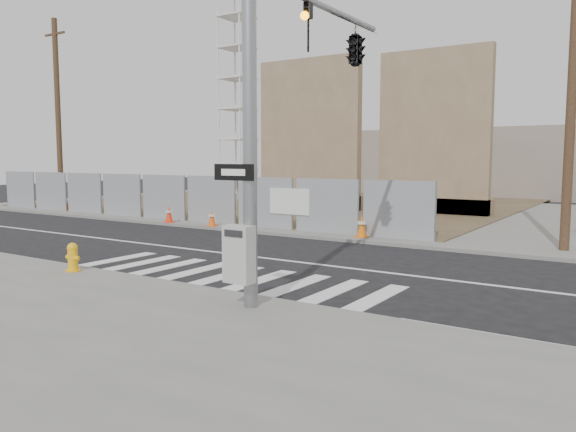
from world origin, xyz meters
The scene contains 14 objects.
ground centered at (0.00, 0.00, 0.00)m, with size 100.00×100.00×0.00m, color black.
sidewalk_far centered at (0.00, 14.00, 0.06)m, with size 50.00×20.00×0.12m, color slate.
signal_pole centered at (2.49, -2.05, 4.78)m, with size 0.96×5.87×7.00m.
chain_link_fence centered at (-10.00, 5.00, 1.12)m, with size 24.60×0.04×2.00m, color gray.
concrete_wall_left centered at (-7.00, 13.08, 3.38)m, with size 6.00×1.30×8.00m.
concrete_wall_right centered at (-0.50, 14.08, 3.38)m, with size 5.50×1.30×8.00m.
crane_tower centered at (-15.00, 17.00, 9.02)m, with size 2.60×2.60×18.15m.
utility_pole_left centered at (-18.00, 5.50, 5.20)m, with size 1.60×0.28×10.00m.
utility_pole_right centered at (6.50, 5.50, 5.20)m, with size 1.60×0.28×10.00m.
fire_hydrant centered at (-3.14, -4.55, 0.47)m, with size 0.47×0.47×0.70m.
traffic_cone_a centered at (-17.10, 5.29, 0.43)m, with size 0.41×0.41×0.65m.
traffic_cone_b centered at (-8.69, 4.22, 0.47)m, with size 0.46×0.46×0.72m.
traffic_cone_c centered at (-6.27, 4.22, 0.45)m, with size 0.36×0.36×0.68m.
traffic_cone_d centered at (0.20, 4.67, 0.50)m, with size 0.43×0.43×0.79m.
Camera 1 is at (8.69, -12.98, 2.88)m, focal length 35.00 mm.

